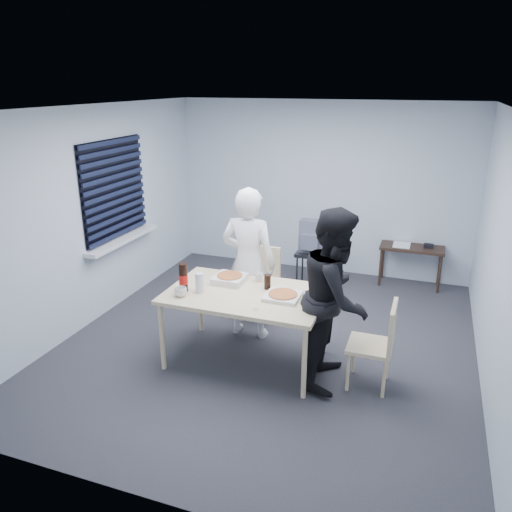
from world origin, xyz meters
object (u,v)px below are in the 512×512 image
at_px(backpack, 311,237).
at_px(mug_b, 259,277).
at_px(dining_table, 246,298).
at_px(mug_a, 181,292).
at_px(chair_far, 262,277).
at_px(chair_right, 380,340).
at_px(person_white, 249,264).
at_px(side_table, 412,252).
at_px(person_black, 335,298).
at_px(soda_bottle, 183,278).
at_px(stool, 311,259).

xyz_separation_m(backpack, mug_b, (-0.15, -1.82, 0.06)).
height_order(dining_table, mug_a, mug_a).
xyz_separation_m(chair_far, mug_a, (-0.38, -1.43, 0.33)).
relative_size(chair_far, backpack, 1.90).
bearing_deg(mug_a, mug_b, 46.65).
bearing_deg(mug_b, dining_table, -93.93).
relative_size(chair_right, person_white, 0.50).
bearing_deg(mug_a, dining_table, 27.42).
bearing_deg(side_table, backpack, -156.12).
xyz_separation_m(dining_table, mug_b, (0.02, 0.34, 0.11)).
height_order(side_table, mug_a, mug_a).
bearing_deg(person_black, mug_a, 100.30).
height_order(dining_table, person_black, person_black).
xyz_separation_m(mug_a, soda_bottle, (-0.03, 0.13, 0.10)).
relative_size(stool, soda_bottle, 1.84).
xyz_separation_m(side_table, soda_bottle, (-2.14, -2.93, 0.42)).
bearing_deg(mug_b, chair_right, -15.38).
bearing_deg(stool, mug_b, -94.56).
height_order(chair_right, side_table, chair_right).
bearing_deg(soda_bottle, dining_table, 15.39).
relative_size(chair_right, mug_b, 8.90).
bearing_deg(soda_bottle, side_table, 53.84).
relative_size(chair_far, chair_right, 1.00).
height_order(stool, soda_bottle, soda_bottle).
bearing_deg(mug_b, mug_a, -133.35).
relative_size(person_white, soda_bottle, 5.90).
height_order(backpack, mug_b, backpack).
bearing_deg(side_table, soda_bottle, -126.16).
bearing_deg(chair_far, chair_right, -35.93).
height_order(person_black, soda_bottle, person_black).
distance_m(side_table, backpack, 1.50).
relative_size(dining_table, person_black, 0.92).
distance_m(dining_table, backpack, 2.17).
height_order(dining_table, mug_b, mug_b).
height_order(dining_table, chair_far, chair_far).
distance_m(chair_right, mug_b, 1.44).
height_order(person_black, backpack, person_black).
height_order(person_white, mug_a, person_white).
xyz_separation_m(chair_far, chair_right, (1.59, -1.15, 0.00)).
relative_size(person_white, stool, 3.22).
bearing_deg(person_white, side_table, -127.93).
distance_m(chair_far, side_table, 2.38).
distance_m(stool, backpack, 0.34).
bearing_deg(dining_table, side_table, 61.16).
distance_m(person_white, side_table, 2.79).
relative_size(dining_table, soda_bottle, 5.41).
distance_m(dining_table, stool, 2.20).
bearing_deg(dining_table, soda_bottle, -164.61).
relative_size(chair_far, person_white, 0.50).
xyz_separation_m(chair_far, person_black, (1.14, -1.15, 0.37)).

